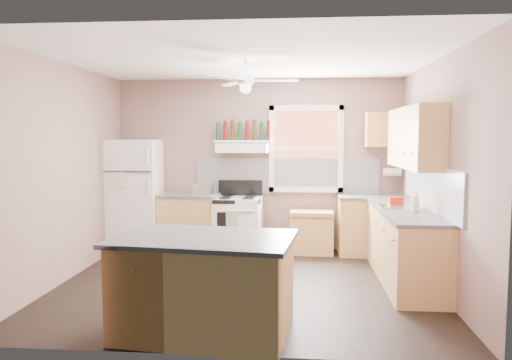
# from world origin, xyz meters

# --- Properties ---
(floor) EXTENTS (4.50, 4.50, 0.00)m
(floor) POSITION_xyz_m (0.00, 0.00, 0.00)
(floor) COLOR black
(floor) RESTS_ON ground
(ceiling) EXTENTS (4.50, 4.50, 0.00)m
(ceiling) POSITION_xyz_m (0.00, 0.00, 2.70)
(ceiling) COLOR white
(ceiling) RESTS_ON ground
(wall_back) EXTENTS (4.50, 0.05, 2.70)m
(wall_back) POSITION_xyz_m (0.00, 2.02, 1.35)
(wall_back) COLOR #80615A
(wall_back) RESTS_ON ground
(wall_right) EXTENTS (0.05, 4.00, 2.70)m
(wall_right) POSITION_xyz_m (2.27, 0.00, 1.35)
(wall_right) COLOR #80615A
(wall_right) RESTS_ON ground
(wall_left) EXTENTS (0.05, 4.00, 2.70)m
(wall_left) POSITION_xyz_m (-2.27, 0.00, 1.35)
(wall_left) COLOR #80615A
(wall_left) RESTS_ON ground
(backsplash_back) EXTENTS (2.90, 0.03, 0.55)m
(backsplash_back) POSITION_xyz_m (0.45, 1.99, 1.18)
(backsplash_back) COLOR white
(backsplash_back) RESTS_ON wall_back
(backsplash_right) EXTENTS (0.03, 2.60, 0.55)m
(backsplash_right) POSITION_xyz_m (2.23, 0.30, 1.18)
(backsplash_right) COLOR white
(backsplash_right) RESTS_ON wall_right
(window_view) EXTENTS (1.00, 0.02, 1.20)m
(window_view) POSITION_xyz_m (0.75, 1.98, 1.60)
(window_view) COLOR brown
(window_view) RESTS_ON wall_back
(window_frame) EXTENTS (1.16, 0.07, 1.36)m
(window_frame) POSITION_xyz_m (0.75, 1.96, 1.60)
(window_frame) COLOR white
(window_frame) RESTS_ON wall_back
(refrigerator) EXTENTS (0.76, 0.74, 1.75)m
(refrigerator) POSITION_xyz_m (-1.90, 1.60, 0.87)
(refrigerator) COLOR white
(refrigerator) RESTS_ON floor
(base_cabinet_left) EXTENTS (0.90, 0.60, 0.86)m
(base_cabinet_left) POSITION_xyz_m (-1.06, 1.70, 0.43)
(base_cabinet_left) COLOR #AD8448
(base_cabinet_left) RESTS_ON floor
(counter_left) EXTENTS (0.92, 0.62, 0.04)m
(counter_left) POSITION_xyz_m (-1.06, 1.70, 0.88)
(counter_left) COLOR #4A4A4D
(counter_left) RESTS_ON base_cabinet_left
(toaster) EXTENTS (0.32, 0.24, 0.18)m
(toaster) POSITION_xyz_m (-0.83, 1.65, 0.99)
(toaster) COLOR silver
(toaster) RESTS_ON counter_left
(stove) EXTENTS (0.73, 0.67, 0.86)m
(stove) POSITION_xyz_m (-0.29, 1.63, 0.43)
(stove) COLOR white
(stove) RESTS_ON floor
(range_hood) EXTENTS (0.78, 0.50, 0.14)m
(range_hood) POSITION_xyz_m (-0.23, 1.75, 1.62)
(range_hood) COLOR white
(range_hood) RESTS_ON wall_back
(bottle_shelf) EXTENTS (0.90, 0.26, 0.03)m
(bottle_shelf) POSITION_xyz_m (-0.23, 1.87, 1.72)
(bottle_shelf) COLOR white
(bottle_shelf) RESTS_ON range_hood
(cart) EXTENTS (0.67, 0.46, 0.66)m
(cart) POSITION_xyz_m (0.84, 1.69, 0.33)
(cart) COLOR #AD8448
(cart) RESTS_ON floor
(base_cabinet_corner) EXTENTS (1.00, 0.60, 0.86)m
(base_cabinet_corner) POSITION_xyz_m (1.75, 1.70, 0.43)
(base_cabinet_corner) COLOR #AD8448
(base_cabinet_corner) RESTS_ON floor
(base_cabinet_right) EXTENTS (0.60, 2.20, 0.86)m
(base_cabinet_right) POSITION_xyz_m (1.95, 0.30, 0.43)
(base_cabinet_right) COLOR #AD8448
(base_cabinet_right) RESTS_ON floor
(counter_corner) EXTENTS (1.02, 0.62, 0.04)m
(counter_corner) POSITION_xyz_m (1.75, 1.70, 0.88)
(counter_corner) COLOR #4A4A4D
(counter_corner) RESTS_ON base_cabinet_corner
(counter_right) EXTENTS (0.62, 2.22, 0.04)m
(counter_right) POSITION_xyz_m (1.94, 0.30, 0.88)
(counter_right) COLOR #4A4A4D
(counter_right) RESTS_ON base_cabinet_right
(sink) EXTENTS (0.55, 0.45, 0.03)m
(sink) POSITION_xyz_m (1.94, 0.50, 0.90)
(sink) COLOR silver
(sink) RESTS_ON counter_right
(faucet) EXTENTS (0.03, 0.03, 0.14)m
(faucet) POSITION_xyz_m (2.10, 0.50, 0.97)
(faucet) COLOR silver
(faucet) RESTS_ON sink
(upper_cabinet_right) EXTENTS (0.33, 1.80, 0.76)m
(upper_cabinet_right) POSITION_xyz_m (2.08, 0.50, 1.78)
(upper_cabinet_right) COLOR #AD8448
(upper_cabinet_right) RESTS_ON wall_right
(upper_cabinet_corner) EXTENTS (0.60, 0.33, 0.52)m
(upper_cabinet_corner) POSITION_xyz_m (1.95, 1.83, 1.90)
(upper_cabinet_corner) COLOR #AD8448
(upper_cabinet_corner) RESTS_ON wall_back
(paper_towel) EXTENTS (0.26, 0.12, 0.12)m
(paper_towel) POSITION_xyz_m (2.07, 1.86, 1.25)
(paper_towel) COLOR white
(paper_towel) RESTS_ON wall_back
(island) EXTENTS (1.61, 1.12, 0.86)m
(island) POSITION_xyz_m (-0.22, -1.55, 0.43)
(island) COLOR #AD8448
(island) RESTS_ON floor
(island_top) EXTENTS (1.70, 1.22, 0.04)m
(island_top) POSITION_xyz_m (-0.22, -1.55, 0.88)
(island_top) COLOR #4A4A4D
(island_top) RESTS_ON island
(ceiling_fan_hub) EXTENTS (0.20, 0.20, 0.08)m
(ceiling_fan_hub) POSITION_xyz_m (0.00, 0.00, 2.45)
(ceiling_fan_hub) COLOR white
(ceiling_fan_hub) RESTS_ON ceiling
(soap_bottle) EXTENTS (0.13, 0.13, 0.26)m
(soap_bottle) POSITION_xyz_m (2.02, 0.08, 1.03)
(soap_bottle) COLOR silver
(soap_bottle) RESTS_ON counter_right
(red_caddy) EXTENTS (0.19, 0.14, 0.10)m
(red_caddy) POSITION_xyz_m (1.91, 0.73, 0.95)
(red_caddy) COLOR #A21C0D
(red_caddy) RESTS_ON counter_right
(wine_bottles) EXTENTS (0.86, 0.06, 0.31)m
(wine_bottles) POSITION_xyz_m (-0.23, 1.87, 1.88)
(wine_bottles) COLOR #143819
(wine_bottles) RESTS_ON bottle_shelf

